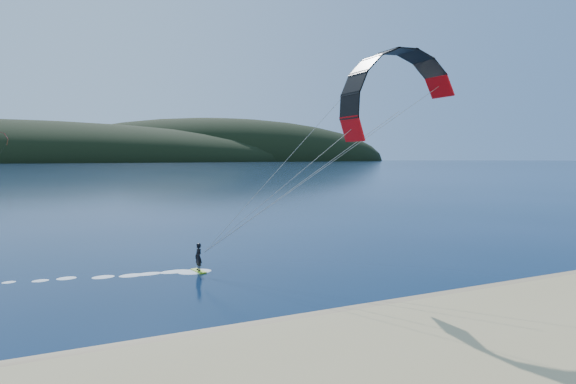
{
  "coord_description": "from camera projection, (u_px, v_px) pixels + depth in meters",
  "views": [
    {
      "loc": [
        -7.59,
        -12.53,
        6.78
      ],
      "look_at": [
        3.45,
        10.0,
        5.0
      ],
      "focal_mm": 30.69,
      "sensor_mm": 36.0,
      "label": 1
    }
  ],
  "objects": [
    {
      "name": "ground",
      "position": [
        331.0,
        379.0,
        15.04
      ],
      "size": [
        1800.0,
        1800.0,
        0.0
      ],
      "primitive_type": "plane",
      "color": "#061A33",
      "rests_on": "ground"
    },
    {
      "name": "kitesurfer_near",
      "position": [
        389.0,
        117.0,
        29.09
      ],
      "size": [
        25.71,
        7.57,
        14.51
      ],
      "color": "#93C517",
      "rests_on": "ground"
    },
    {
      "name": "headland",
      "position": [
        54.0,
        162.0,
        682.9
      ],
      "size": [
        1200.0,
        310.0,
        140.0
      ],
      "color": "black",
      "rests_on": "ground"
    },
    {
      "name": "wet_sand",
      "position": [
        271.0,
        331.0,
        19.07
      ],
      "size": [
        220.0,
        2.5,
        0.1
      ],
      "color": "#937855",
      "rests_on": "ground"
    }
  ]
}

